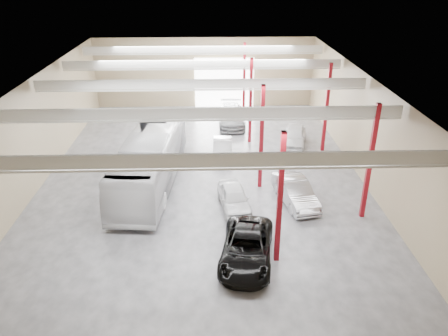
{
  "coord_description": "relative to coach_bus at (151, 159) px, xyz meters",
  "views": [
    {
      "loc": [
        0.53,
        -28.04,
        13.88
      ],
      "look_at": [
        1.33,
        -3.67,
        2.2
      ],
      "focal_mm": 35.0,
      "sensor_mm": 36.0,
      "label": 1
    }
  ],
  "objects": [
    {
      "name": "depot_shell",
      "position": [
        3.63,
        1.75,
        3.18
      ],
      "size": [
        22.12,
        32.12,
        7.06
      ],
      "color": "#414145",
      "rests_on": "ground"
    },
    {
      "name": "coach_bus",
      "position": [
        0.0,
        0.0,
        0.0
      ],
      "size": [
        4.08,
        13.09,
        3.59
      ],
      "primitive_type": "imported",
      "rotation": [
        0.0,
        0.0,
        -0.08
      ],
      "color": "silver",
      "rests_on": "ground"
    },
    {
      "name": "black_sedan",
      "position": [
        5.78,
        -8.74,
        -1.04
      ],
      "size": [
        3.33,
        5.77,
        1.51
      ],
      "primitive_type": "imported",
      "rotation": [
        0.0,
        0.0,
        -0.16
      ],
      "color": "black",
      "rests_on": "ground"
    },
    {
      "name": "car_row_a",
      "position": [
        5.41,
        -3.54,
        -1.09
      ],
      "size": [
        2.21,
        4.34,
        1.42
      ],
      "primitive_type": "imported",
      "rotation": [
        0.0,
        0.0,
        0.13
      ],
      "color": "silver",
      "rests_on": "ground"
    },
    {
      "name": "car_row_b",
      "position": [
        4.95,
        4.27,
        -1.12
      ],
      "size": [
        1.56,
        4.15,
        1.35
      ],
      "primitive_type": "imported",
      "rotation": [
        0.0,
        0.0,
        -0.03
      ],
      "color": "#BBBBC0",
      "rests_on": "ground"
    },
    {
      "name": "car_row_c",
      "position": [
        6.0,
        11.55,
        -0.95
      ],
      "size": [
        2.43,
        5.84,
        1.68
      ],
      "primitive_type": "imported",
      "rotation": [
        0.0,
        0.0,
        -0.01
      ],
      "color": "slate",
      "rests_on": "ground"
    },
    {
      "name": "car_right_near",
      "position": [
        9.27,
        -3.02,
        -1.03
      ],
      "size": [
        2.53,
        4.89,
        1.53
      ],
      "primitive_type": "imported",
      "rotation": [
        0.0,
        0.0,
        0.2
      ],
      "color": "#9D9DA1",
      "rests_on": "ground"
    },
    {
      "name": "car_right_far",
      "position": [
        10.88,
        6.36,
        -1.01
      ],
      "size": [
        2.95,
        4.9,
        1.56
      ],
      "primitive_type": "imported",
      "rotation": [
        0.0,
        0.0,
        -0.26
      ],
      "color": "silver",
      "rests_on": "ground"
    }
  ]
}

